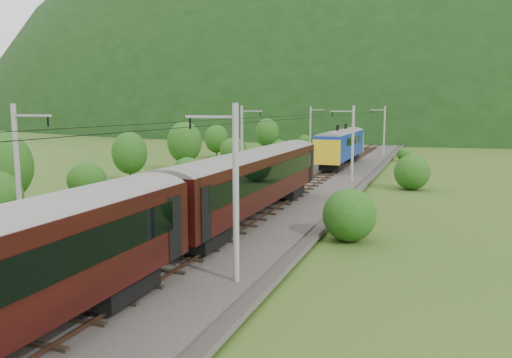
% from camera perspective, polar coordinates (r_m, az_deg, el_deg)
% --- Properties ---
extents(ground, '(600.00, 600.00, 0.00)m').
position_cam_1_polar(ground, '(26.07, -15.18, -10.23)').
color(ground, '#2F4B17').
rests_on(ground, ground).
extents(railbed, '(14.00, 220.00, 0.30)m').
position_cam_1_polar(railbed, '(34.34, -5.53, -5.25)').
color(railbed, '#38332D').
rests_on(railbed, ground).
extents(track_left, '(2.40, 220.00, 0.27)m').
position_cam_1_polar(track_left, '(35.37, -9.06, -4.55)').
color(track_left, brown).
rests_on(track_left, railbed).
extents(track_right, '(2.40, 220.00, 0.27)m').
position_cam_1_polar(track_right, '(33.35, -1.79, -5.23)').
color(track_right, brown).
rests_on(track_right, railbed).
extents(catenary_left, '(2.54, 192.28, 8.00)m').
position_cam_1_polar(catenary_left, '(56.14, -1.55, 4.50)').
color(catenary_left, gray).
rests_on(catenary_left, railbed).
extents(catenary_right, '(2.54, 192.28, 8.00)m').
position_cam_1_polar(catenary_right, '(52.89, 10.91, 4.13)').
color(catenary_right, gray).
rests_on(catenary_right, railbed).
extents(overhead_wires, '(4.83, 198.00, 0.03)m').
position_cam_1_polar(overhead_wires, '(33.42, -5.69, 6.42)').
color(overhead_wires, black).
rests_on(overhead_wires, ground).
extents(mountain_main, '(504.00, 360.00, 244.00)m').
position_cam_1_polar(mountain_main, '(280.60, 17.15, 6.17)').
color(mountain_main, black).
rests_on(mountain_main, ground).
extents(mountain_ridge, '(336.00, 280.00, 132.00)m').
position_cam_1_polar(mountain_ridge, '(347.30, -2.79, 6.84)').
color(mountain_ridge, black).
rests_on(mountain_ridge, ground).
extents(hazard_post_near, '(0.15, 0.15, 1.42)m').
position_cam_1_polar(hazard_post_near, '(45.29, 0.81, -0.83)').
color(hazard_post_near, red).
rests_on(hazard_post_near, railbed).
extents(hazard_post_far, '(0.15, 0.15, 1.43)m').
position_cam_1_polar(hazard_post_far, '(88.93, 10.63, 3.48)').
color(hazard_post_far, red).
rests_on(hazard_post_far, railbed).
extents(signal, '(0.23, 0.23, 2.08)m').
position_cam_1_polar(signal, '(57.81, 1.62, 1.65)').
color(signal, black).
rests_on(signal, railbed).
extents(vegetation_left, '(11.86, 144.47, 6.35)m').
position_cam_1_polar(vegetation_left, '(48.87, -16.35, 1.44)').
color(vegetation_left, '#1A4713').
rests_on(vegetation_left, ground).
extents(vegetation_right, '(5.96, 102.16, 3.14)m').
position_cam_1_polar(vegetation_right, '(37.71, 14.69, -2.37)').
color(vegetation_right, '#1A4713').
rests_on(vegetation_right, ground).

